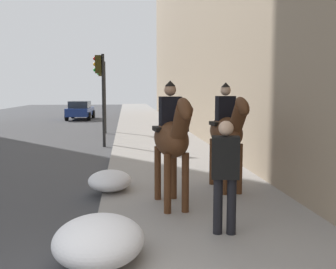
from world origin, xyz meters
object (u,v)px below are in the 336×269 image
Objects in this scene: traffic_light_near_curb at (101,85)px; mounted_horse_far at (227,131)px; mounted_horse_near at (172,137)px; traffic_light_far_curb at (103,85)px; pedestrian_greeting at (225,170)px; car_near_lane at (80,110)px.

mounted_horse_far is at bearing -158.00° from traffic_light_near_curb.
traffic_light_far_curb reaches higher than mounted_horse_near.
pedestrian_greeting is 10.62m from traffic_light_near_curb.
traffic_light_near_curb is at bearing -161.38° from mounted_horse_far.
mounted_horse_far is 8.34m from traffic_light_near_curb.
mounted_horse_far is 0.62× the size of traffic_light_far_curb.
traffic_light_far_curb reaches higher than pedestrian_greeting.
pedestrian_greeting is at bearing -166.77° from car_near_lane.
car_near_lane is at bearing -169.58° from mounted_horse_far.
mounted_horse_far reaches higher than pedestrian_greeting.
mounted_horse_far is 2.69m from pedestrian_greeting.
pedestrian_greeting is at bearing -166.77° from traffic_light_near_curb.
traffic_light_near_curb reaches higher than mounted_horse_far.
traffic_light_near_curb is at bearing -177.64° from traffic_light_far_curb.
car_near_lane is (23.04, 5.66, -0.66)m from mounted_horse_far.
pedestrian_greeting is 0.39× the size of car_near_lane.
traffic_light_far_curb is (12.72, 3.31, 1.11)m from mounted_horse_far.
mounted_horse_near is 24.55m from car_near_lane.
traffic_light_near_curb is 0.98× the size of traffic_light_far_curb.
mounted_horse_near is 0.62× the size of traffic_light_far_curb.
mounted_horse_far is at bearing -165.43° from traffic_light_far_curb.
mounted_horse_far is at bearing -3.58° from pedestrian_greeting.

